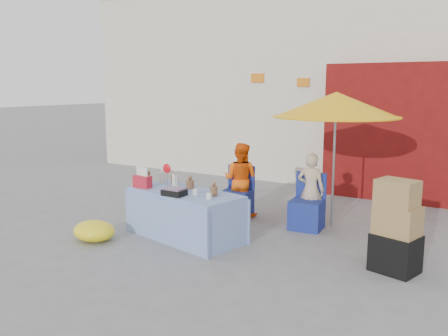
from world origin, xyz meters
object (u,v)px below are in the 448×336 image
Objects in this scene: chair_right at (307,212)px; box_stack at (396,230)px; vendor_orange at (241,179)px; market_table at (185,214)px; umbrella at (336,105)px; vendor_beige at (311,190)px; chair_left at (236,202)px.

chair_right is 1.90m from box_stack.
chair_right is 0.68× the size of vendor_orange.
box_stack reaches higher than market_table.
umbrella is (1.66, 1.60, 1.54)m from market_table.
vendor_beige is (0.00, 0.13, 0.33)m from chair_right.
box_stack is (1.23, -1.37, -1.38)m from umbrella.
umbrella is at bearing 131.83° from box_stack.
vendor_beige is 1.35m from umbrella.
umbrella is (1.55, 0.15, 1.27)m from vendor_orange.
umbrella is at bearing 37.61° from chair_right.
umbrella is (0.30, 0.28, 1.64)m from chair_right.
vendor_beige is 0.56× the size of umbrella.
vendor_beige reaches higher than market_table.
chair_left is 1.30m from vendor_beige.
chair_left is at bearing 158.61° from box_stack.
chair_left is 1.00× the size of chair_right.
box_stack is at bearing 17.26° from market_table.
vendor_orange is 1.07× the size of vendor_beige.
market_table is 2.01m from vendor_beige.
chair_left is at bearing 0.43° from vendor_beige.
market_table is at bearing -100.61° from chair_left.
vendor_orange is at bearing -5.70° from vendor_beige.
market_table is 2.26× the size of chair_right.
vendor_beige reaches higher than chair_left.
market_table is 2.26× the size of chair_left.
chair_right is at bearing 56.77° from market_table.
vendor_orange reaches higher than chair_right.
vendor_orange is (-1.25, 0.13, 0.37)m from chair_right.
chair_right is 0.76× the size of box_stack.
market_table is 1.54× the size of vendor_orange.
vendor_beige is at bearing 59.52° from market_table.
umbrella is (0.30, 0.15, 1.31)m from vendor_beige.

